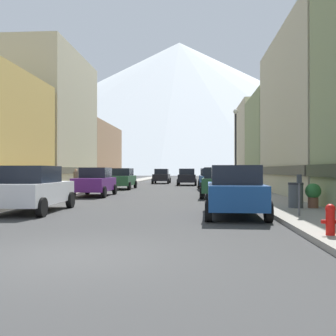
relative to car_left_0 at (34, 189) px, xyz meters
name	(u,v)px	position (x,y,z in m)	size (l,w,h in m)	color
ground_plane	(67,256)	(3.80, -7.39, -0.90)	(400.00, 400.00, 0.00)	#393939
sidewalk_left	(116,184)	(-2.45, 27.61, -0.82)	(2.50, 100.00, 0.15)	gray
sidewalk_right	(230,184)	(10.05, 27.61, -0.82)	(2.50, 100.00, 0.15)	gray
storefront_left_2	(30,124)	(-8.23, 18.50, 4.77)	(9.35, 11.46, 11.71)	beige
storefront_left_3	(75,155)	(-8.07, 30.93, 2.49)	(9.04, 13.30, 7.04)	tan
storefront_right_1	(336,117)	(14.82, 9.64, 3.98)	(7.34, 12.64, 10.09)	beige
storefront_right_2	(303,143)	(15.85, 20.65, 3.10)	(9.41, 8.92, 8.31)	#8C9966
storefront_right_3	(282,146)	(16.16, 30.30, 3.50)	(10.03, 10.09, 9.12)	beige
car_left_0	(34,189)	(0.00, 0.00, 0.00)	(2.14, 4.44, 1.78)	silver
car_left_1	(95,182)	(0.00, 9.30, 0.00)	(2.12, 4.43, 1.78)	#591E72
car_left_2	(122,179)	(0.00, 18.20, 0.00)	(2.06, 4.40, 1.78)	#265933
car_right_0	(235,191)	(7.60, -0.79, 0.00)	(2.19, 4.46, 1.78)	#19478C
car_right_1	(218,182)	(7.60, 8.62, 0.00)	(2.25, 4.48, 1.78)	#265933
car_right_2	(212,179)	(7.60, 16.93, 0.00)	(2.22, 4.47, 1.78)	#19478C
car_right_3	(209,177)	(7.60, 23.72, 0.00)	(2.12, 4.43, 1.78)	silver
car_driving_0	(187,177)	(5.40, 27.06, 0.00)	(2.06, 4.40, 1.78)	black
car_driving_1	(162,176)	(2.20, 32.46, 0.00)	(2.06, 4.40, 1.78)	black
fire_hydrant_near	(330,218)	(9.25, -5.55, -0.37)	(0.40, 0.22, 0.70)	red
parking_meter_near	(299,189)	(9.55, -1.84, 0.11)	(0.14, 0.10, 1.33)	#595960
trash_bin_right	(296,195)	(10.15, 0.93, -0.26)	(0.59, 0.59, 0.98)	#4C5156
potted_plant_0	(313,194)	(10.80, 0.88, -0.20)	(0.60, 0.60, 0.95)	brown
pedestrian_0	(239,178)	(10.05, 19.58, -0.01)	(0.36, 0.36, 1.62)	brown
pedestrian_1	(76,180)	(-2.45, 13.21, -0.03)	(0.36, 0.36, 1.57)	brown
pedestrian_2	(93,178)	(-2.45, 17.95, 0.01)	(0.36, 0.36, 1.65)	#333338
streetlamp_right	(236,137)	(9.15, 13.45, 3.09)	(0.36, 0.36, 5.86)	black
mountain_backdrop	(179,108)	(-4.20, 252.61, 44.15)	(309.27, 309.27, 90.09)	silver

